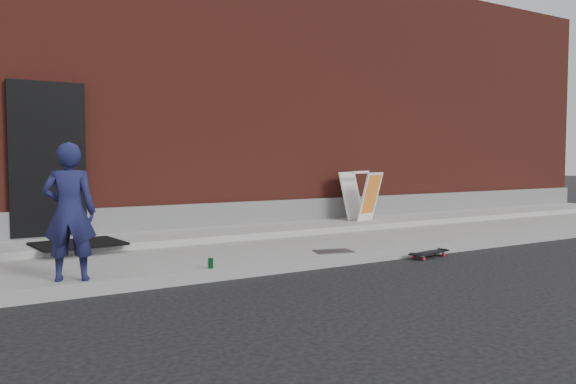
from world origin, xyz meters
TOP-DOWN VIEW (x-y plane):
  - ground at (0.00, 0.00)m, footprint 80.00×80.00m
  - sidewalk at (0.00, 1.50)m, footprint 20.00×3.00m
  - apron at (0.00, 2.40)m, footprint 20.00×1.20m
  - building at (-0.00, 6.99)m, footprint 20.00×8.10m
  - child at (-2.78, 0.20)m, footprint 0.61×0.50m
  - skateboard at (1.99, -0.12)m, footprint 0.74×0.32m
  - pizza_sign at (2.81, 2.45)m, footprint 0.76×0.81m
  - soda_can at (-1.29, 0.05)m, footprint 0.07×0.07m
  - doormat at (-2.38, 2.01)m, footprint 1.20×1.01m
  - utility_plate at (0.59, 0.25)m, footprint 0.56×0.43m

SIDE VIEW (x-z plane):
  - ground at x=0.00m, z-range 0.00..0.00m
  - skateboard at x=1.99m, z-range 0.03..0.11m
  - sidewalk at x=0.00m, z-range 0.00..0.15m
  - utility_plate at x=0.59m, z-range 0.15..0.16m
  - apron at x=0.00m, z-range 0.15..0.25m
  - soda_can at x=-1.29m, z-range 0.15..0.27m
  - doormat at x=-2.38m, z-range 0.25..0.28m
  - pizza_sign at x=2.81m, z-range 0.25..1.18m
  - child at x=-2.78m, z-range 0.15..1.58m
  - building at x=0.00m, z-range 0.00..5.00m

